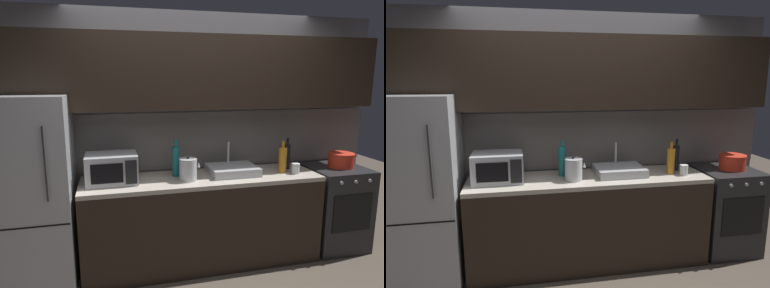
{
  "view_description": "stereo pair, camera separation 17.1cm",
  "coord_description": "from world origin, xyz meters",
  "views": [
    {
      "loc": [
        -0.85,
        -2.16,
        1.86
      ],
      "look_at": [
        -0.11,
        0.9,
        1.23
      ],
      "focal_mm": 31.63,
      "sensor_mm": 36.0,
      "label": 1
    },
    {
      "loc": [
        -0.69,
        -2.2,
        1.86
      ],
      "look_at": [
        -0.11,
        0.9,
        1.23
      ],
      "focal_mm": 31.63,
      "sensor_mm": 36.0,
      "label": 2
    }
  ],
  "objects": [
    {
      "name": "mug_clear",
      "position": [
        0.94,
        0.79,
        0.95
      ],
      "size": [
        0.08,
        0.08,
        0.1
      ],
      "primitive_type": "cylinder",
      "color": "silver",
      "rests_on": "counter_run"
    },
    {
      "name": "wine_bottle_dark",
      "position": [
        0.94,
        0.97,
        1.04
      ],
      "size": [
        0.06,
        0.06,
        0.33
      ],
      "color": "black",
      "rests_on": "counter_run"
    },
    {
      "name": "back_wall",
      "position": [
        0.0,
        1.2,
        1.55
      ],
      "size": [
        4.06,
        0.44,
        2.5
      ],
      "color": "slate",
      "rests_on": "ground"
    },
    {
      "name": "wine_bottle_amber",
      "position": [
        0.83,
        0.86,
        1.03
      ],
      "size": [
        0.08,
        0.08,
        0.33
      ],
      "color": "#B27019",
      "rests_on": "counter_run"
    },
    {
      "name": "kettle",
      "position": [
        -0.16,
        0.82,
        1.0
      ],
      "size": [
        0.2,
        0.17,
        0.23
      ],
      "color": "#B7BABF",
      "rests_on": "counter_run"
    },
    {
      "name": "wine_bottle_teal",
      "position": [
        -0.25,
        0.99,
        1.05
      ],
      "size": [
        0.08,
        0.08,
        0.36
      ],
      "color": "#19666B",
      "rests_on": "counter_run"
    },
    {
      "name": "sink_basin",
      "position": [
        0.32,
        0.93,
        0.94
      ],
      "size": [
        0.48,
        0.38,
        0.3
      ],
      "color": "#ADAFB5",
      "rests_on": "counter_run"
    },
    {
      "name": "oven_range",
      "position": [
        1.5,
        0.9,
        0.45
      ],
      "size": [
        0.6,
        0.62,
        0.9
      ],
      "color": "#232326",
      "rests_on": "ground"
    },
    {
      "name": "microwave",
      "position": [
        -0.86,
        0.92,
        1.04
      ],
      "size": [
        0.46,
        0.35,
        0.27
      ],
      "color": "#A8AAAF",
      "rests_on": "counter_run"
    },
    {
      "name": "counter_run",
      "position": [
        0.0,
        0.9,
        0.45
      ],
      "size": [
        2.32,
        0.6,
        0.9
      ],
      "color": "black",
      "rests_on": "ground"
    },
    {
      "name": "cooking_pot",
      "position": [
        1.55,
        0.9,
        0.98
      ],
      "size": [
        0.27,
        0.27,
        0.16
      ],
      "color": "red",
      "rests_on": "oven_range"
    },
    {
      "name": "mug_orange",
      "position": [
        -0.19,
        1.1,
        0.95
      ],
      "size": [
        0.08,
        0.08,
        0.1
      ],
      "primitive_type": "cylinder",
      "color": "orange",
      "rests_on": "counter_run"
    },
    {
      "name": "refrigerator",
      "position": [
        -1.54,
        0.9,
        0.86
      ],
      "size": [
        0.68,
        0.69,
        1.71
      ],
      "color": "#ADAFB5",
      "rests_on": "ground"
    }
  ]
}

